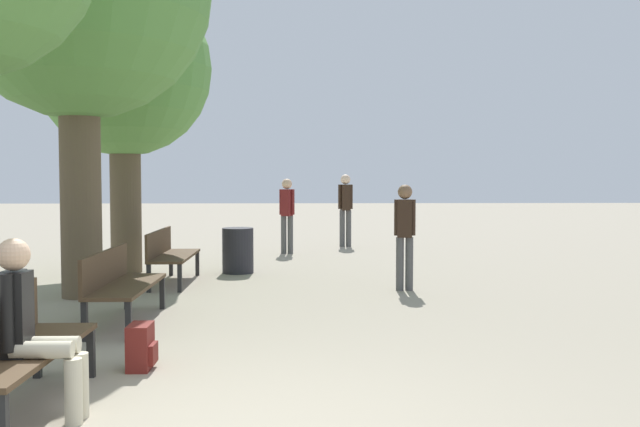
{
  "coord_description": "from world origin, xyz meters",
  "views": [
    {
      "loc": [
        0.53,
        -4.53,
        1.68
      ],
      "look_at": [
        0.85,
        7.05,
        1.08
      ],
      "focal_mm": 40.0,
      "sensor_mm": 36.0,
      "label": 1
    }
  ],
  "objects_px": {
    "bench_row_1": "(119,280)",
    "tree_row_2": "(124,72)",
    "bench_row_0": "(8,344)",
    "backpack": "(141,347)",
    "pedestrian_near": "(405,230)",
    "person_seated": "(32,324)",
    "trash_bin": "(238,250)",
    "pedestrian_far": "(287,211)",
    "bench_row_2": "(169,252)",
    "pedestrian_mid": "(345,205)"
  },
  "relations": [
    {
      "from": "pedestrian_far",
      "to": "trash_bin",
      "type": "height_order",
      "value": "pedestrian_far"
    },
    {
      "from": "backpack",
      "to": "pedestrian_mid",
      "type": "xyz_separation_m",
      "value": [
        2.47,
        10.84,
        0.8
      ]
    },
    {
      "from": "backpack",
      "to": "pedestrian_far",
      "type": "xyz_separation_m",
      "value": [
        1.1,
        9.31,
        0.74
      ]
    },
    {
      "from": "bench_row_0",
      "to": "pedestrian_far",
      "type": "bearing_deg",
      "value": 80.33
    },
    {
      "from": "tree_row_2",
      "to": "trash_bin",
      "type": "xyz_separation_m",
      "value": [
        1.96,
        -0.11,
        -3.1
      ]
    },
    {
      "from": "pedestrian_far",
      "to": "trash_bin",
      "type": "bearing_deg",
      "value": -104.42
    },
    {
      "from": "person_seated",
      "to": "trash_bin",
      "type": "height_order",
      "value": "person_seated"
    },
    {
      "from": "bench_row_2",
      "to": "backpack",
      "type": "height_order",
      "value": "bench_row_2"
    },
    {
      "from": "tree_row_2",
      "to": "backpack",
      "type": "height_order",
      "value": "tree_row_2"
    },
    {
      "from": "pedestrian_mid",
      "to": "trash_bin",
      "type": "distance_m",
      "value": 5.15
    },
    {
      "from": "bench_row_2",
      "to": "trash_bin",
      "type": "xyz_separation_m",
      "value": [
        0.98,
        1.19,
        -0.1
      ]
    },
    {
      "from": "bench_row_0",
      "to": "trash_bin",
      "type": "xyz_separation_m",
      "value": [
        0.98,
        7.33,
        -0.1
      ]
    },
    {
      "from": "bench_row_0",
      "to": "pedestrian_mid",
      "type": "bearing_deg",
      "value": 75.25
    },
    {
      "from": "tree_row_2",
      "to": "backpack",
      "type": "relative_size",
      "value": 12.75
    },
    {
      "from": "bench_row_0",
      "to": "bench_row_1",
      "type": "height_order",
      "value": "same"
    },
    {
      "from": "bench_row_0",
      "to": "bench_row_1",
      "type": "relative_size",
      "value": 1.0
    },
    {
      "from": "bench_row_0",
      "to": "bench_row_2",
      "type": "relative_size",
      "value": 1.0
    },
    {
      "from": "backpack",
      "to": "pedestrian_mid",
      "type": "distance_m",
      "value": 11.15
    },
    {
      "from": "backpack",
      "to": "person_seated",
      "type": "bearing_deg",
      "value": -108.76
    },
    {
      "from": "tree_row_2",
      "to": "backpack",
      "type": "bearing_deg",
      "value": -75.3
    },
    {
      "from": "bench_row_0",
      "to": "bench_row_1",
      "type": "distance_m",
      "value": 3.07
    },
    {
      "from": "bench_row_1",
      "to": "pedestrian_far",
      "type": "bearing_deg",
      "value": 76.42
    },
    {
      "from": "bench_row_0",
      "to": "person_seated",
      "type": "distance_m",
      "value": 0.35
    },
    {
      "from": "bench_row_0",
      "to": "bench_row_2",
      "type": "height_order",
      "value": "same"
    },
    {
      "from": "person_seated",
      "to": "backpack",
      "type": "relative_size",
      "value": 3.18
    },
    {
      "from": "bench_row_2",
      "to": "tree_row_2",
      "type": "height_order",
      "value": "tree_row_2"
    },
    {
      "from": "bench_row_1",
      "to": "bench_row_2",
      "type": "xyz_separation_m",
      "value": [
        0.0,
        3.07,
        0.0
      ]
    },
    {
      "from": "bench_row_1",
      "to": "backpack",
      "type": "distance_m",
      "value": 2.09
    },
    {
      "from": "bench_row_1",
      "to": "tree_row_2",
      "type": "relative_size",
      "value": 0.37
    },
    {
      "from": "backpack",
      "to": "trash_bin",
      "type": "relative_size",
      "value": 0.5
    },
    {
      "from": "bench_row_2",
      "to": "pedestrian_near",
      "type": "xyz_separation_m",
      "value": [
        3.61,
        -0.79,
        0.4
      ]
    },
    {
      "from": "bench_row_1",
      "to": "tree_row_2",
      "type": "height_order",
      "value": "tree_row_2"
    },
    {
      "from": "bench_row_0",
      "to": "bench_row_1",
      "type": "xyz_separation_m",
      "value": [
        0.0,
        3.07,
        0.0
      ]
    },
    {
      "from": "bench_row_0",
      "to": "trash_bin",
      "type": "bearing_deg",
      "value": 82.38
    },
    {
      "from": "tree_row_2",
      "to": "pedestrian_far",
      "type": "relative_size",
      "value": 3.1
    },
    {
      "from": "bench_row_1",
      "to": "bench_row_2",
      "type": "distance_m",
      "value": 3.07
    },
    {
      "from": "bench_row_1",
      "to": "pedestrian_mid",
      "type": "bearing_deg",
      "value": 70.49
    },
    {
      "from": "pedestrian_near",
      "to": "backpack",
      "type": "bearing_deg",
      "value": -124.7
    },
    {
      "from": "bench_row_0",
      "to": "pedestrian_near",
      "type": "relative_size",
      "value": 1.19
    },
    {
      "from": "bench_row_2",
      "to": "person_seated",
      "type": "distance_m",
      "value": 6.34
    },
    {
      "from": "tree_row_2",
      "to": "pedestrian_near",
      "type": "distance_m",
      "value": 5.67
    },
    {
      "from": "tree_row_2",
      "to": "pedestrian_mid",
      "type": "bearing_deg",
      "value": 47.63
    },
    {
      "from": "bench_row_0",
      "to": "tree_row_2",
      "type": "xyz_separation_m",
      "value": [
        -0.98,
        7.44,
        2.99
      ]
    },
    {
      "from": "bench_row_0",
      "to": "backpack",
      "type": "bearing_deg",
      "value": 58.81
    },
    {
      "from": "bench_row_0",
      "to": "person_seated",
      "type": "bearing_deg",
      "value": -37.71
    },
    {
      "from": "pedestrian_far",
      "to": "trash_bin",
      "type": "xyz_separation_m",
      "value": [
        -0.8,
        -3.1,
        -0.54
      ]
    },
    {
      "from": "backpack",
      "to": "pedestrian_near",
      "type": "xyz_separation_m",
      "value": [
        2.93,
        4.23,
        0.7
      ]
    },
    {
      "from": "trash_bin",
      "to": "pedestrian_near",
      "type": "bearing_deg",
      "value": -36.98
    },
    {
      "from": "bench_row_0",
      "to": "pedestrian_far",
      "type": "relative_size",
      "value": 1.14
    },
    {
      "from": "backpack",
      "to": "pedestrian_near",
      "type": "relative_size",
      "value": 0.25
    }
  ]
}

